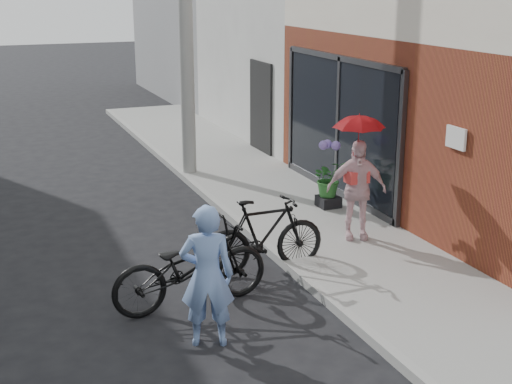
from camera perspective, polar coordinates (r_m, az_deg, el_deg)
ground at (r=9.01m, az=-0.80°, el=-8.92°), size 80.00×80.00×0.00m
sidewalk at (r=11.48m, az=5.36°, el=-2.93°), size 2.20×24.00×0.12m
curb at (r=11.02m, az=-0.02°, el=-3.70°), size 0.12×24.00×0.12m
utility_pole at (r=14.18m, az=-5.70°, el=14.96°), size 0.28×0.28×7.00m
officer at (r=7.78m, az=-3.94°, el=-6.71°), size 0.69×0.56×1.62m
bike_left at (r=8.77m, az=-5.26°, el=-5.97°), size 2.06×0.88×1.05m
bike_right at (r=9.76m, az=0.63°, el=-3.49°), size 1.78×0.52×1.07m
kimono_woman at (r=10.74m, az=8.03°, el=0.20°), size 0.96×0.66×1.52m
parasol at (r=10.49m, az=8.27°, el=5.87°), size 0.73×0.73×0.64m
planter at (r=12.37m, az=5.81°, el=-0.75°), size 0.36×0.36×0.19m
potted_plant at (r=12.25m, az=5.87°, el=1.10°), size 0.58×0.50×0.64m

